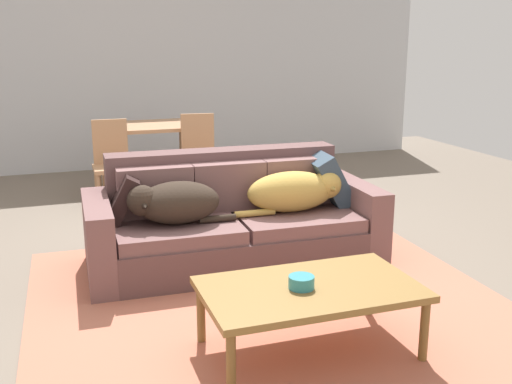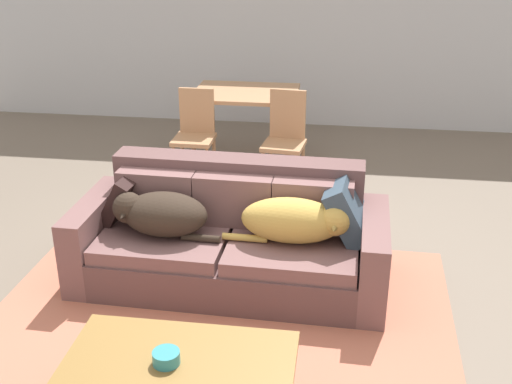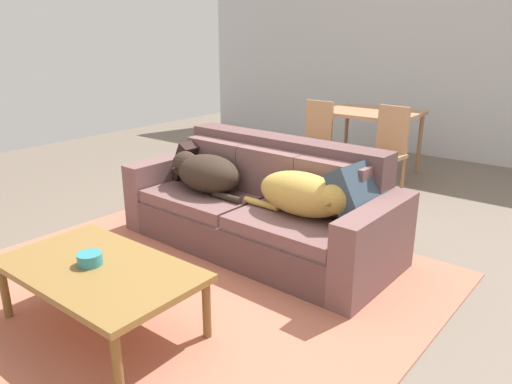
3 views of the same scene
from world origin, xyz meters
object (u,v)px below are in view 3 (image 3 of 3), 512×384
(throw_pillow_by_left_arm, at_px, (194,160))
(dining_table, at_px, (370,118))
(throw_pillow_by_right_arm, at_px, (360,195))
(bowl_on_coffee_table, at_px, (90,259))
(couch, at_px, (262,208))
(dining_chair_near_right, at_px, (387,147))
(dog_on_left_cushion, at_px, (205,172))
(coffee_table, at_px, (99,273))
(dog_on_right_cushion, at_px, (306,194))
(dining_chair_near_left, at_px, (314,137))

(throw_pillow_by_left_arm, height_order, dining_table, dining_table)
(throw_pillow_by_left_arm, height_order, throw_pillow_by_right_arm, throw_pillow_by_right_arm)
(throw_pillow_by_right_arm, relative_size, bowl_on_coffee_table, 3.04)
(couch, relative_size, dining_chair_near_right, 2.42)
(couch, bearing_deg, throw_pillow_by_left_arm, 176.94)
(dog_on_left_cushion, distance_m, bowl_on_coffee_table, 1.47)
(couch, height_order, coffee_table, couch)
(dog_on_right_cushion, relative_size, coffee_table, 0.74)
(dog_on_left_cushion, relative_size, dining_chair_near_left, 0.86)
(couch, bearing_deg, throw_pillow_by_right_arm, 3.06)
(throw_pillow_by_right_arm, bearing_deg, dog_on_right_cushion, -157.33)
(throw_pillow_by_left_arm, distance_m, coffee_table, 1.81)
(throw_pillow_by_left_arm, xyz_separation_m, throw_pillow_by_right_arm, (1.68, -0.05, 0.03))
(dog_on_right_cushion, bearing_deg, throw_pillow_by_left_arm, 173.25)
(couch, distance_m, throw_pillow_by_left_arm, 0.88)
(bowl_on_coffee_table, bearing_deg, dining_table, 93.00)
(dog_on_right_cushion, xyz_separation_m, bowl_on_coffee_table, (-0.56, -1.42, -0.13))
(dog_on_right_cushion, bearing_deg, dining_table, 107.74)
(couch, height_order, throw_pillow_by_left_arm, couch)
(dog_on_right_cushion, bearing_deg, bowl_on_coffee_table, -109.83)
(dog_on_right_cushion, bearing_deg, coffee_table, -107.93)
(throw_pillow_by_right_arm, xyz_separation_m, dining_chair_near_right, (-0.63, 1.90, -0.10))
(throw_pillow_by_left_arm, bearing_deg, dining_chair_near_right, 60.56)
(throw_pillow_by_right_arm, height_order, dining_table, throw_pillow_by_right_arm)
(dog_on_right_cushion, bearing_deg, throw_pillow_by_right_arm, 24.23)
(bowl_on_coffee_table, relative_size, dining_table, 0.13)
(dining_table, bearing_deg, coffee_table, -86.17)
(dog_on_right_cushion, distance_m, coffee_table, 1.51)
(dining_chair_near_left, bearing_deg, dining_table, 53.64)
(coffee_table, bearing_deg, dog_on_right_cushion, 70.51)
(dining_table, distance_m, dining_chair_near_left, 0.75)
(dining_table, bearing_deg, throw_pillow_by_left_arm, -102.74)
(dining_table, height_order, dining_chair_near_right, dining_chair_near_right)
(couch, xyz_separation_m, throw_pillow_by_left_arm, (-0.84, 0.07, 0.25))
(throw_pillow_by_right_arm, bearing_deg, dining_chair_near_left, 128.94)
(dining_chair_near_right, bearing_deg, dog_on_left_cushion, -102.25)
(dog_on_right_cushion, xyz_separation_m, dining_chair_near_right, (-0.28, 2.05, -0.06))
(couch, height_order, dining_chair_near_left, dining_chair_near_left)
(throw_pillow_by_right_arm, distance_m, dining_table, 2.75)
(dog_on_left_cushion, height_order, dog_on_right_cushion, dog_on_right_cushion)
(throw_pillow_by_right_arm, bearing_deg, dog_on_left_cushion, -172.91)
(couch, distance_m, dining_table, 2.57)
(coffee_table, xyz_separation_m, dining_table, (-0.27, 4.06, 0.33))
(dog_on_right_cushion, distance_m, dining_chair_near_left, 2.40)
(couch, relative_size, coffee_table, 1.89)
(dog_on_right_cushion, bearing_deg, couch, 167.05)
(throw_pillow_by_left_arm, distance_m, dining_chair_near_left, 1.89)
(dining_table, bearing_deg, dining_chair_near_left, -126.90)
(dog_on_right_cushion, bearing_deg, dining_chair_near_left, 121.66)
(dog_on_left_cushion, distance_m, dog_on_right_cushion, 0.98)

